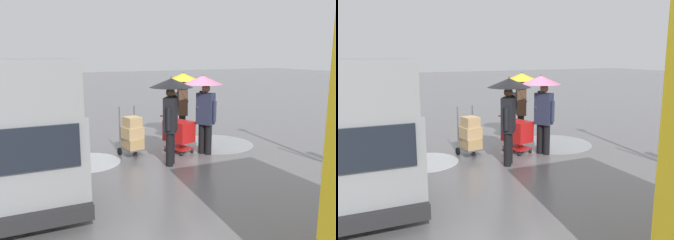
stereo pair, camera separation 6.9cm
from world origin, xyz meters
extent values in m
plane|color=slate|center=(0.00, 0.00, 0.00)|extent=(90.00, 90.00, 0.00)
cylinder|color=#999BA0|center=(-1.93, -0.81, 0.00)|extent=(2.34, 2.34, 0.01)
cylinder|color=silver|center=(1.99, -0.65, 0.00)|extent=(1.72, 1.72, 0.01)
cube|color=gray|center=(3.61, 0.16, 1.06)|extent=(2.07, 5.24, 1.40)
cube|color=gray|center=(3.65, 2.06, 2.18)|extent=(1.87, 1.44, 0.84)
cube|color=black|center=(3.66, 2.78, 1.38)|extent=(1.66, 0.10, 0.63)
cube|color=#232326|center=(3.67, 2.82, 0.32)|extent=(1.96, 0.20, 0.24)
cylinder|color=black|center=(2.66, 1.80, 0.36)|extent=(0.26, 0.72, 0.72)
cylinder|color=black|center=(2.59, -1.43, 0.36)|extent=(0.26, 0.72, 0.72)
cube|color=red|center=(-0.53, -0.45, 0.60)|extent=(0.73, 0.89, 0.56)
cube|color=red|center=(-0.53, -0.45, 0.14)|extent=(0.66, 0.80, 0.04)
cylinder|color=red|center=(-0.40, -0.84, 1.00)|extent=(0.56, 0.22, 0.04)
sphere|color=black|center=(-0.83, -0.22, 0.05)|extent=(0.10, 0.10, 0.10)
sphere|color=black|center=(-0.43, -0.09, 0.05)|extent=(0.10, 0.10, 0.10)
sphere|color=black|center=(-0.63, -0.80, 0.05)|extent=(0.10, 0.10, 0.10)
sphere|color=black|center=(-0.24, -0.67, 0.05)|extent=(0.10, 0.10, 0.10)
cube|color=#515156|center=(0.75, -0.64, 0.22)|extent=(0.55, 0.66, 0.03)
cylinder|color=#515156|center=(0.57, -0.96, 0.77)|extent=(0.04, 0.04, 1.10)
cylinder|color=#515156|center=(1.00, -0.90, 0.77)|extent=(0.04, 0.04, 1.10)
cylinder|color=black|center=(0.55, -0.96, 0.10)|extent=(0.08, 0.20, 0.20)
cylinder|color=black|center=(1.02, -0.90, 0.10)|extent=(0.08, 0.20, 0.20)
cube|color=tan|center=(0.75, -0.64, 0.36)|extent=(0.46, 0.60, 0.27)
cube|color=tan|center=(0.75, -0.64, 0.65)|extent=(0.53, 0.54, 0.30)
cube|color=tan|center=(0.75, -0.64, 0.93)|extent=(0.44, 0.47, 0.27)
cylinder|color=black|center=(-1.15, 0.08, 0.41)|extent=(0.18, 0.18, 0.82)
cylinder|color=black|center=(-1.05, -0.09, 0.41)|extent=(0.18, 0.18, 0.82)
cube|color=#282D47|center=(-1.10, -0.01, 1.24)|extent=(0.46, 0.52, 0.84)
sphere|color=#8C6647|center=(-1.10, -0.01, 1.78)|extent=(0.22, 0.22, 0.22)
cylinder|color=#282D47|center=(-1.23, 0.22, 1.19)|extent=(0.10, 0.10, 0.55)
cylinder|color=#282D47|center=(-0.99, -0.15, 1.46)|extent=(0.31, 0.24, 0.50)
cylinder|color=#333338|center=(-1.05, -0.09, 1.62)|extent=(0.02, 0.02, 0.86)
cone|color=#E0668E|center=(-1.05, -0.09, 2.00)|extent=(1.04, 1.04, 0.22)
sphere|color=#333338|center=(-1.05, -0.09, 2.13)|extent=(0.04, 0.04, 0.04)
cube|color=#33664C|center=(-1.27, -0.11, 1.28)|extent=(0.29, 0.34, 0.44)
cylinder|color=black|center=(-1.30, -1.69, 0.41)|extent=(0.18, 0.18, 0.82)
cylinder|color=black|center=(-1.23, -1.51, 0.41)|extent=(0.18, 0.18, 0.82)
cube|color=#473323|center=(-1.26, -1.60, 1.24)|extent=(0.42, 0.51, 0.84)
sphere|color=tan|center=(-1.26, -1.60, 1.78)|extent=(0.22, 0.22, 0.22)
cylinder|color=#473323|center=(-1.36, -1.84, 1.19)|extent=(0.10, 0.10, 0.55)
cylinder|color=#473323|center=(-1.22, -1.42, 1.46)|extent=(0.32, 0.20, 0.50)
cylinder|color=#333338|center=(-1.23, -1.51, 1.62)|extent=(0.02, 0.02, 0.86)
cone|color=yellow|center=(-1.23, -1.51, 2.00)|extent=(1.04, 1.04, 0.22)
sphere|color=#333338|center=(-1.23, -1.51, 2.13)|extent=(0.04, 0.04, 0.04)
cube|color=black|center=(-1.08, -1.67, 1.28)|extent=(0.26, 0.34, 0.44)
cylinder|color=black|center=(0.23, 0.52, 0.41)|extent=(0.18, 0.18, 0.82)
cylinder|color=black|center=(0.11, 0.36, 0.41)|extent=(0.18, 0.18, 0.82)
cube|color=black|center=(0.17, 0.44, 1.24)|extent=(0.49, 0.52, 0.84)
sphere|color=brown|center=(0.17, 0.44, 1.78)|extent=(0.22, 0.22, 0.22)
cylinder|color=black|center=(0.33, 0.65, 1.19)|extent=(0.10, 0.10, 0.55)
cylinder|color=black|center=(0.08, 0.29, 1.46)|extent=(0.30, 0.26, 0.50)
cylinder|color=#333338|center=(0.11, 0.36, 1.62)|extent=(0.02, 0.02, 0.86)
cone|color=black|center=(0.11, 0.36, 2.00)|extent=(1.04, 1.04, 0.22)
sphere|color=#333338|center=(0.11, 0.36, 2.13)|extent=(0.04, 0.04, 0.04)
camera|label=1|loc=(3.88, 7.85, 2.67)|focal=37.59mm
camera|label=2|loc=(3.82, 7.88, 2.67)|focal=37.59mm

